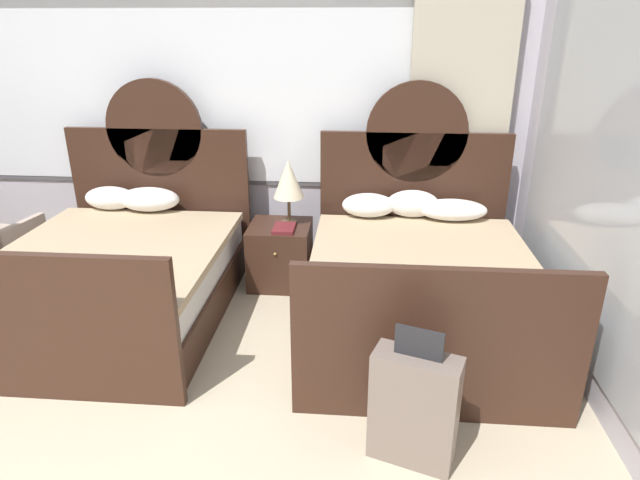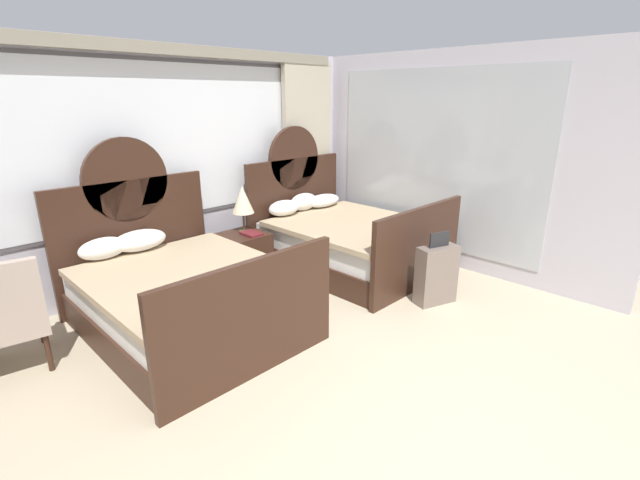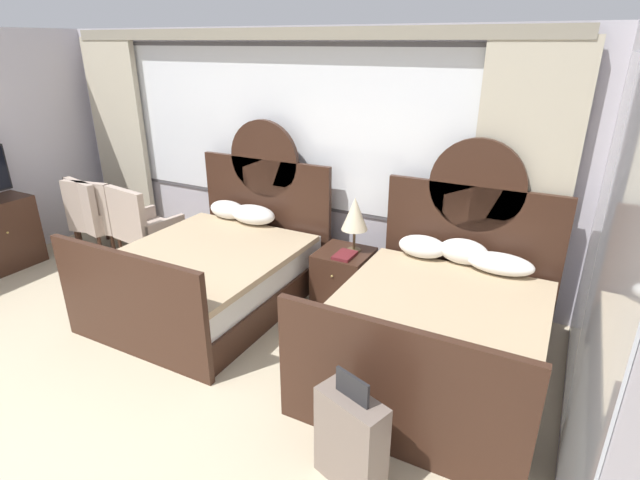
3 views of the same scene
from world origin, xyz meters
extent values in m
plane|color=#BCAD8E|center=(0.00, 0.00, 0.00)|extent=(24.00, 24.00, 0.00)
cube|color=silver|center=(0.00, 3.65, 1.35)|extent=(6.36, 0.07, 2.70)
cube|color=#575459|center=(0.00, 3.60, 1.65)|extent=(4.65, 0.02, 1.77)
cube|color=white|center=(0.00, 3.60, 1.65)|extent=(4.57, 0.02, 1.69)
cube|color=#C1B79E|center=(2.55, 3.51, 1.30)|extent=(0.87, 0.08, 2.60)
cube|color=gray|center=(0.00, 3.51, 2.62)|extent=(5.85, 0.10, 0.12)
cube|color=silver|center=(3.22, 1.51, 1.35)|extent=(0.07, 4.21, 2.70)
cube|color=#B2B7BC|center=(3.17, 1.81, 1.35)|extent=(0.01, 2.95, 2.27)
cube|color=#382116|center=(-0.15, 2.37, 0.15)|extent=(1.59, 2.02, 0.30)
cube|color=white|center=(-0.15, 2.37, 0.43)|extent=(1.53, 1.92, 0.26)
cube|color=tan|center=(-0.15, 2.29, 0.59)|extent=(1.63, 1.82, 0.06)
cube|color=#382116|center=(-0.15, 3.40, 0.66)|extent=(1.67, 0.06, 1.32)
cylinder|color=#382116|center=(-0.15, 3.40, 1.32)|extent=(0.87, 0.06, 0.87)
cube|color=#382116|center=(-0.15, 1.33, 0.49)|extent=(1.67, 0.06, 0.98)
ellipsoid|color=white|center=(-0.54, 3.19, 0.73)|extent=(0.47, 0.24, 0.21)
ellipsoid|color=white|center=(-0.18, 3.18, 0.73)|extent=(0.55, 0.32, 0.21)
cube|color=#382116|center=(2.19, 2.37, 0.15)|extent=(1.59, 2.02, 0.30)
cube|color=white|center=(2.19, 2.37, 0.43)|extent=(1.53, 1.92, 0.26)
cube|color=tan|center=(2.19, 2.29, 0.59)|extent=(1.63, 1.82, 0.06)
cube|color=#382116|center=(2.19, 3.40, 0.66)|extent=(1.67, 0.06, 1.32)
cylinder|color=#382116|center=(2.19, 3.40, 1.32)|extent=(0.87, 0.06, 0.87)
cube|color=#382116|center=(2.19, 1.33, 0.49)|extent=(1.67, 0.06, 0.98)
ellipsoid|color=white|center=(1.79, 3.19, 0.72)|extent=(0.46, 0.31, 0.20)
ellipsoid|color=white|center=(2.18, 3.21, 0.74)|extent=(0.45, 0.24, 0.24)
ellipsoid|color=white|center=(2.51, 3.16, 0.71)|extent=(0.59, 0.30, 0.18)
cube|color=#382116|center=(1.02, 3.07, 0.28)|extent=(0.53, 0.53, 0.55)
sphere|color=tan|center=(1.02, 2.79, 0.40)|extent=(0.02, 0.02, 0.02)
cylinder|color=brown|center=(1.10, 3.13, 0.56)|extent=(0.14, 0.14, 0.02)
cylinder|color=brown|center=(1.10, 3.13, 0.68)|extent=(0.03, 0.03, 0.22)
cone|color=beige|center=(1.10, 3.13, 0.96)|extent=(0.27, 0.27, 0.33)
cube|color=maroon|center=(1.08, 2.96, 0.57)|extent=(0.18, 0.26, 0.03)
cube|color=#B29E8E|center=(-1.51, 2.87, 0.39)|extent=(0.73, 0.73, 0.10)
cube|color=#B29E8E|center=(-1.22, 2.83, 0.52)|extent=(0.15, 0.58, 0.16)
cylinder|color=#382116|center=(-1.20, 3.10, 0.17)|extent=(0.04, 0.04, 0.34)
cylinder|color=#382116|center=(-1.28, 2.57, 0.17)|extent=(0.04, 0.04, 0.34)
cube|color=#75665B|center=(2.04, 1.00, 0.32)|extent=(0.49, 0.33, 0.64)
cube|color=#232326|center=(2.04, 1.00, 0.72)|extent=(0.24, 0.10, 0.16)
cylinder|color=black|center=(1.87, 1.06, 0.03)|extent=(0.05, 0.04, 0.05)
cylinder|color=black|center=(2.21, 0.94, 0.03)|extent=(0.05, 0.04, 0.05)
camera|label=1|loc=(1.74, -1.34, 2.19)|focal=30.40mm
camera|label=2|loc=(-1.95, -1.20, 2.15)|focal=24.84mm
camera|label=3|loc=(2.93, -1.08, 2.55)|focal=27.35mm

